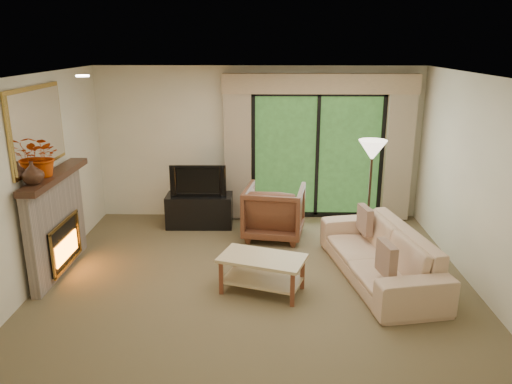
{
  "coord_description": "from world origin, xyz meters",
  "views": [
    {
      "loc": [
        0.13,
        -5.9,
        2.98
      ],
      "look_at": [
        0.0,
        0.3,
        1.1
      ],
      "focal_mm": 35.0,
      "sensor_mm": 36.0,
      "label": 1
    }
  ],
  "objects_px": {
    "media_console": "(200,210)",
    "armchair": "(274,212)",
    "coffee_table": "(262,274)",
    "sofa": "(379,254)"
  },
  "relations": [
    {
      "from": "media_console",
      "to": "armchair",
      "type": "bearing_deg",
      "value": -21.12
    },
    {
      "from": "media_console",
      "to": "coffee_table",
      "type": "bearing_deg",
      "value": -65.68
    },
    {
      "from": "sofa",
      "to": "armchair",
      "type": "bearing_deg",
      "value": -146.95
    },
    {
      "from": "armchair",
      "to": "sofa",
      "type": "distance_m",
      "value": 1.95
    },
    {
      "from": "media_console",
      "to": "sofa",
      "type": "height_order",
      "value": "sofa"
    },
    {
      "from": "media_console",
      "to": "sofa",
      "type": "relative_size",
      "value": 0.47
    },
    {
      "from": "sofa",
      "to": "media_console",
      "type": "bearing_deg",
      "value": -136.51
    },
    {
      "from": "armchair",
      "to": "coffee_table",
      "type": "relative_size",
      "value": 0.9
    },
    {
      "from": "media_console",
      "to": "coffee_table",
      "type": "height_order",
      "value": "media_console"
    },
    {
      "from": "armchair",
      "to": "sofa",
      "type": "relative_size",
      "value": 0.4
    }
  ]
}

